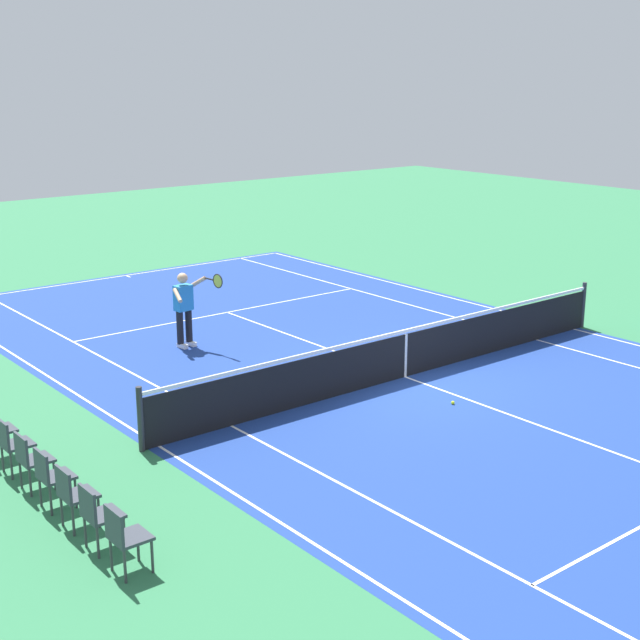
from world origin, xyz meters
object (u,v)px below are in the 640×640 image
(spectator_chair_5, at_px, (12,442))
(tennis_net, at_px, (405,353))
(spectator_chair_3, at_px, (51,474))
(spectator_chair_0, at_px, (124,535))
(spectator_chair_1, at_px, (97,513))
(tennis_ball, at_px, (453,403))
(spectator_chair_4, at_px, (30,457))
(spectator_chair_2, at_px, (73,493))
(tennis_player_near, at_px, (185,306))

(spectator_chair_5, bearing_deg, tennis_net, -93.22)
(spectator_chair_3, distance_m, spectator_chair_5, 1.44)
(spectator_chair_0, height_order, spectator_chair_1, same)
(spectator_chair_3, bearing_deg, spectator_chair_0, 180.00)
(spectator_chair_1, bearing_deg, spectator_chair_5, 0.00)
(tennis_net, distance_m, tennis_ball, 1.77)
(spectator_chair_4, height_order, spectator_chair_5, same)
(tennis_net, relative_size, tennis_ball, 177.27)
(spectator_chair_1, bearing_deg, tennis_ball, -83.86)
(tennis_net, xyz_separation_m, spectator_chair_2, (-1.73, 7.70, 0.03))
(tennis_ball, bearing_deg, tennis_player_near, 17.16)
(spectator_chair_3, height_order, spectator_chair_4, same)
(tennis_net, bearing_deg, spectator_chair_2, 102.66)
(spectator_chair_1, relative_size, spectator_chair_5, 1.00)
(spectator_chair_2, distance_m, spectator_chair_4, 1.44)
(tennis_net, xyz_separation_m, spectator_chair_4, (-0.29, 7.70, 0.03))
(spectator_chair_0, bearing_deg, spectator_chair_1, 0.00)
(tennis_player_near, height_order, spectator_chair_0, tennis_player_near)
(spectator_chair_5, bearing_deg, tennis_ball, -106.03)
(tennis_net, distance_m, spectator_chair_5, 7.72)
(spectator_chair_0, distance_m, spectator_chair_5, 3.60)
(spectator_chair_0, xyz_separation_m, spectator_chair_3, (2.16, 0.00, 0.00))
(spectator_chair_0, height_order, spectator_chair_5, same)
(spectator_chair_4, xyz_separation_m, spectator_chair_5, (0.72, 0.00, 0.00))
(spectator_chair_1, bearing_deg, tennis_net, -72.35)
(tennis_net, distance_m, spectator_chair_4, 7.71)
(spectator_chair_3, bearing_deg, spectator_chair_2, 180.00)
(spectator_chair_1, height_order, spectator_chair_3, same)
(tennis_player_near, distance_m, spectator_chair_5, 6.78)
(spectator_chair_4, bearing_deg, tennis_player_near, -48.38)
(tennis_net, bearing_deg, spectator_chair_1, 107.65)
(tennis_net, height_order, spectator_chair_0, tennis_net)
(tennis_player_near, height_order, spectator_chair_4, tennis_player_near)
(tennis_net, height_order, spectator_chair_3, tennis_net)
(tennis_net, bearing_deg, tennis_player_near, 27.07)
(spectator_chair_4, bearing_deg, spectator_chair_0, 180.00)
(tennis_net, xyz_separation_m, tennis_ball, (-1.67, 0.40, -0.46))
(spectator_chair_0, relative_size, spectator_chair_1, 1.00)
(tennis_player_near, xyz_separation_m, spectator_chair_1, (-6.96, 5.40, -0.41))
(tennis_player_near, bearing_deg, spectator_chair_3, 135.62)
(tennis_ball, height_order, spectator_chair_3, spectator_chair_3)
(spectator_chair_5, bearing_deg, spectator_chair_1, 180.00)
(spectator_chair_3, distance_m, spectator_chair_4, 0.72)
(spectator_chair_2, relative_size, spectator_chair_4, 1.00)
(tennis_net, relative_size, spectator_chair_5, 13.30)
(tennis_ball, bearing_deg, spectator_chair_1, 96.14)
(tennis_ball, height_order, spectator_chair_5, spectator_chair_5)
(spectator_chair_2, bearing_deg, tennis_player_near, -40.88)
(tennis_ball, bearing_deg, tennis_net, -13.44)
(tennis_player_near, relative_size, spectator_chair_5, 1.93)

